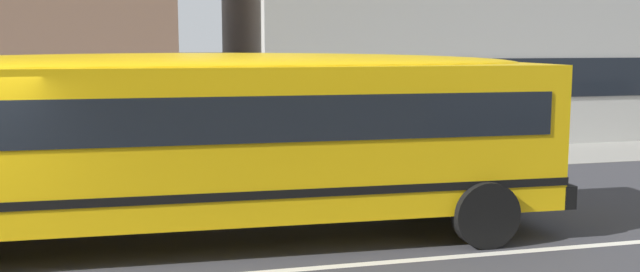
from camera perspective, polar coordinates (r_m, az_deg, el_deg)
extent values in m
cube|color=gray|center=(16.64, -22.40, -3.07)|extent=(120.00, 3.00, 0.01)
cube|color=yellow|center=(10.38, -10.06, -0.18)|extent=(10.62, 2.76, 2.11)
cube|color=black|center=(11.99, 16.57, -3.61)|extent=(0.28, 2.40, 0.35)
cube|color=black|center=(10.34, -10.11, 1.91)|extent=(9.99, 2.78, 0.61)
cube|color=black|center=(10.48, -9.98, -3.55)|extent=(10.65, 2.80, 0.12)
ellipsoid|color=yellow|center=(10.29, -10.20, 5.65)|extent=(10.20, 2.56, 0.35)
cylinder|color=black|center=(10.38, 13.20, -6.18)|extent=(0.97, 0.30, 0.96)
cylinder|color=black|center=(12.53, 8.48, -3.71)|extent=(0.97, 0.30, 0.96)
cube|color=black|center=(21.02, 18.25, 4.48)|extent=(13.79, 0.04, 1.10)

